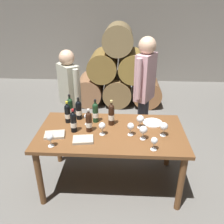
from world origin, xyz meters
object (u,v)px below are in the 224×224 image
Objects in this scene: wine_glass_5 at (102,126)px; wine_glass_6 at (131,127)px; wine_bottle_1 at (68,113)px; wine_glass_4 at (50,138)px; wine_bottle_5 at (70,108)px; wine_glass_7 at (140,119)px; wine_bottle_2 at (95,112)px; wine_bottle_6 at (79,110)px; sommelier_presenting at (145,86)px; wine_glass_0 at (87,117)px; wine_bottle_4 at (73,122)px; dining_table at (111,138)px; wine_glass_1 at (143,130)px; wine_glass_3 at (164,127)px; leather_ledger at (55,135)px; wine_glass_2 at (154,141)px; tasting_notebook at (83,140)px; serving_plate at (153,123)px; wine_bottle_0 at (111,114)px; wine_bottle_3 at (89,122)px; taster_seated_left at (70,94)px.

wine_glass_5 is 0.32m from wine_glass_6.
wine_bottle_1 is 0.53m from wine_glass_4.
wine_glass_6 is (0.76, -0.39, -0.03)m from wine_bottle_5.
wine_bottle_2 is at bearing 167.09° from wine_glass_7.
wine_bottle_5 is at bearing 165.96° from wine_glass_7.
wine_glass_6 is (0.43, -0.29, -0.02)m from wine_bottle_2.
wine_bottle_6 is 0.98m from sommelier_presenting.
wine_bottle_4 is at bearing -127.00° from wine_glass_0.
dining_table is 0.44m from wine_glass_1.
wine_bottle_1 is at bearing 167.26° from wine_glass_3.
wine_bottle_4 is at bearing 171.01° from wine_glass_5.
wine_bottle_4 reaches higher than wine_glass_0.
leather_ledger is at bearing -115.90° from wine_bottle_6.
wine_glass_2 is at bearing -40.63° from wine_bottle_2.
wine_bottle_2 is 1.36× the size of tasting_notebook.
dining_table is at bearing 38.04° from wine_glass_5.
wine_glass_4 is 0.62× the size of serving_plate.
wine_bottle_1 is 0.25m from wine_bottle_4.
wine_glass_1 is at bearing -9.00° from wine_bottle_4.
wine_bottle_4 reaches higher than wine_glass_2.
wine_glass_1 is at bearing -33.44° from wine_bottle_2.
wine_bottle_2 is at bearing 145.62° from wine_glass_6.
serving_plate is (0.51, 0.06, -0.13)m from wine_bottle_0.
wine_glass_3 is at bearing -13.31° from wine_glass_0.
tasting_notebook is at bearing -153.37° from wine_glass_7.
wine_glass_4 is at bearing -167.14° from wine_glass_3.
wine_bottle_3 is at bearing 8.02° from leather_ledger.
wine_bottle_0 is 0.21m from wine_bottle_2.
wine_bottle_6 is at bearing 73.32° from wine_glass_4.
wine_glass_7 is 0.11× the size of taster_seated_left.
wine_bottle_3 is 0.24m from tasting_notebook.
tasting_notebook is at bearing -144.32° from wine_glass_5.
sommelier_presenting is at bearing 46.37° from wine_glass_4.
wine_bottle_4 reaches higher than wine_bottle_1.
wine_glass_5 reaches higher than wine_glass_4.
serving_plate is (0.50, 0.22, 0.10)m from dining_table.
wine_glass_6 is at bearing 1.24° from wine_glass_5.
wine_bottle_0 reaches higher than wine_glass_5.
wine_bottle_2 reaches higher than wine_glass_0.
wine_bottle_0 reaches higher than wine_bottle_1.
wine_bottle_6 is (0.12, 0.09, 0.00)m from wine_bottle_1.
wine_bottle_1 is 0.13m from wine_bottle_5.
taster_seated_left reaches higher than wine_glass_5.
wine_glass_7 is (0.88, -0.09, -0.01)m from wine_bottle_1.
wine_glass_1 is 0.16m from wine_glass_6.
sommelier_presenting is (-0.03, 1.09, 0.18)m from wine_glass_2.
wine_bottle_0 reaches higher than wine_glass_4.
sommelier_presenting reaches higher than wine_glass_5.
wine_bottle_1 is 1.13m from wine_glass_2.
wine_bottle_0 reaches higher than wine_glass_1.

